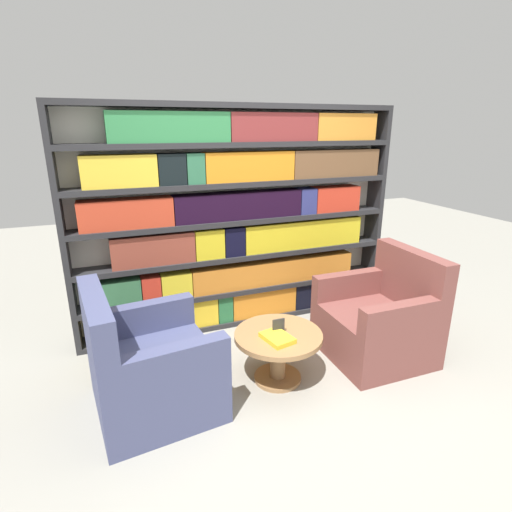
% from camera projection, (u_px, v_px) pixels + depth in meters
% --- Properties ---
extents(ground_plane, '(14.00, 14.00, 0.00)m').
position_uv_depth(ground_plane, '(302.00, 399.00, 3.06)').
color(ground_plane, gray).
extents(bookshelf, '(3.27, 0.30, 2.19)m').
position_uv_depth(bookshelf, '(239.00, 221.00, 4.00)').
color(bookshelf, silver).
rests_on(bookshelf, ground_plane).
extents(armchair_left, '(0.92, 0.95, 0.96)m').
position_uv_depth(armchair_left, '(149.00, 369.00, 2.88)').
color(armchair_left, '#42476B').
rests_on(armchair_left, ground_plane).
extents(armchair_right, '(0.84, 0.87, 0.96)m').
position_uv_depth(armchair_right, '(379.00, 321.00, 3.58)').
color(armchair_right, brown).
rests_on(armchair_right, ground_plane).
extents(coffee_table, '(0.70, 0.70, 0.42)m').
position_uv_depth(coffee_table, '(278.00, 347.00, 3.21)').
color(coffee_table, olive).
rests_on(coffee_table, ground_plane).
extents(table_sign, '(0.10, 0.06, 0.13)m').
position_uv_depth(table_sign, '(278.00, 328.00, 3.15)').
color(table_sign, black).
rests_on(table_sign, coffee_table).
extents(stray_book, '(0.23, 0.28, 0.04)m').
position_uv_depth(stray_book, '(277.00, 338.00, 3.06)').
color(stray_book, gold).
rests_on(stray_book, coffee_table).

